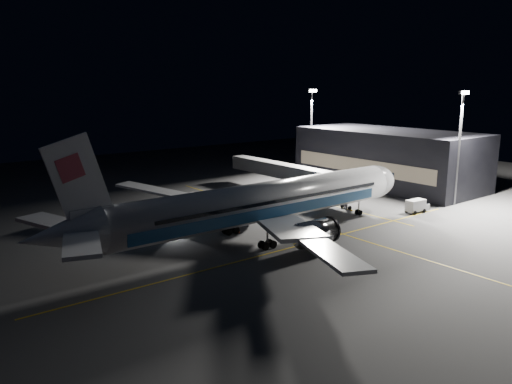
{
  "coord_description": "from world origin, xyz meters",
  "views": [
    {
      "loc": [
        -43.63,
        -54.03,
        21.6
      ],
      "look_at": [
        0.96,
        3.29,
        6.0
      ],
      "focal_mm": 35.0,
      "sensor_mm": 36.0,
      "label": 1
    }
  ],
  "objects": [
    {
      "name": "terminal",
      "position": [
        45.98,
        14.0,
        6.0
      ],
      "size": [
        18.12,
        40.0,
        12.0
      ],
      "color": "black",
      "rests_on": "ground"
    },
    {
      "name": "baggage_tug",
      "position": [
        -9.42,
        9.98,
        0.77
      ],
      "size": [
        2.77,
        2.5,
        1.67
      ],
      "rotation": [
        0.0,
        0.0,
        -0.35
      ],
      "color": "black",
      "rests_on": "ground"
    },
    {
      "name": "safety_cone_a",
      "position": [
        -3.21,
        6.65,
        0.32
      ],
      "size": [
        0.43,
        0.43,
        0.65
      ],
      "primitive_type": "cone",
      "color": "#EA3809",
      "rests_on": "ground"
    },
    {
      "name": "safety_cone_b",
      "position": [
        6.0,
        13.9,
        0.29
      ],
      "size": [
        0.38,
        0.38,
        0.57
      ],
      "primitive_type": "cone",
      "color": "#EA3809",
      "rests_on": "ground"
    },
    {
      "name": "guide_line_main",
      "position": [
        10.0,
        0.0,
        0.01
      ],
      "size": [
        0.25,
        80.0,
        0.01
      ],
      "primitive_type": "cube",
      "color": "gold",
      "rests_on": "ground"
    },
    {
      "name": "airliner",
      "position": [
        -1.08,
        0.0,
        5.16
      ],
      "size": [
        61.48,
        54.22,
        16.64
      ],
      "color": "silver",
      "rests_on": "ground"
    },
    {
      "name": "guide_line_side",
      "position": [
        22.0,
        10.0,
        0.01
      ],
      "size": [
        0.25,
        40.0,
        0.01
      ],
      "primitive_type": "cube",
      "color": "gold",
      "rests_on": "ground"
    },
    {
      "name": "jet_bridge",
      "position": [
        22.0,
        18.06,
        4.58
      ],
      "size": [
        3.6,
        34.4,
        6.3
      ],
      "color": "#B2B2B7",
      "rests_on": "ground"
    },
    {
      "name": "ground",
      "position": [
        0.0,
        0.0,
        0.0
      ],
      "size": [
        200.0,
        200.0,
        0.0
      ],
      "primitive_type": "plane",
      "color": "#4C4C4F",
      "rests_on": "ground"
    },
    {
      "name": "guide_line_cross",
      "position": [
        0.0,
        -6.0,
        0.01
      ],
      "size": [
        70.0,
        0.25,
        0.01
      ],
      "primitive_type": "cube",
      "color": "gold",
      "rests_on": "ground"
    },
    {
      "name": "service_truck",
      "position": [
        29.75,
        -5.1,
        1.24
      ],
      "size": [
        4.65,
        2.24,
        2.32
      ],
      "rotation": [
        0.0,
        0.0,
        -0.06
      ],
      "color": "silver",
      "rests_on": "ground"
    },
    {
      "name": "floodlight_mast_south",
      "position": [
        40.0,
        -6.01,
        12.37
      ],
      "size": [
        2.4,
        0.67,
        20.7
      ],
      "color": "#59595E",
      "rests_on": "ground"
    },
    {
      "name": "safety_cone_c",
      "position": [
        -1.76,
        4.0,
        0.27
      ],
      "size": [
        0.36,
        0.36,
        0.54
      ],
      "primitive_type": "cone",
      "color": "#EA3809",
      "rests_on": "ground"
    },
    {
      "name": "floodlight_mast_north",
      "position": [
        40.0,
        31.99,
        12.37
      ],
      "size": [
        2.4,
        0.68,
        20.7
      ],
      "color": "#59595E",
      "rests_on": "ground"
    }
  ]
}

